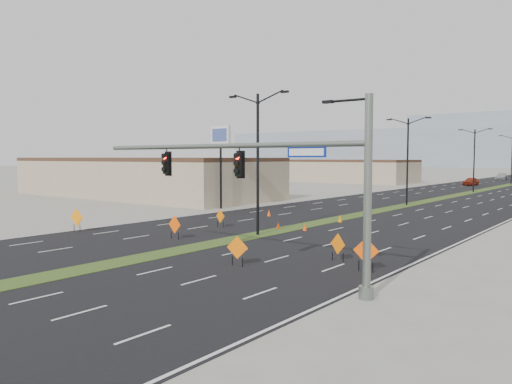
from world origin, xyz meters
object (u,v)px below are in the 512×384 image
Objects in this scene: car_far at (502,177)px; pole_sign_west at (221,142)px; streetlight_0 at (258,159)px; streetlight_2 at (474,158)px; construction_sign_0 at (77,218)px; construction_sign_3 at (237,249)px; cone_0 at (305,227)px; streetlight_3 at (512,158)px; cone_1 at (278,226)px; cone_2 at (340,219)px; car_left at (471,181)px; construction_sign_1 at (175,225)px; construction_sign_5 at (366,252)px; construction_sign_4 at (338,245)px; signal_mast at (271,175)px; cone_3 at (269,213)px; construction_sign_2 at (220,217)px; streetlight_1 at (408,158)px.

car_far is 0.62× the size of pole_sign_west.
streetlight_2 is at bearing 90.00° from streetlight_0.
construction_sign_3 is (16.93, -1.54, -0.14)m from construction_sign_0.
construction_sign_3 is 13.18m from cone_0.
streetlight_3 is at bearing 75.88° from construction_sign_0.
cone_1 is at bearing -90.39° from streetlight_3.
cone_0 is at bearing -87.19° from cone_2.
car_left is 2.67× the size of construction_sign_0.
construction_sign_1 reaches higher than car_left.
cone_2 is at bearing 75.34° from cone_1.
construction_sign_5 reaches higher than cone_0.
cone_0 is (-7.36, 8.28, -0.59)m from construction_sign_4.
signal_mast is at bearing -84.92° from car_far.
streetlight_3 is 1.80× the size of car_far.
cone_1 is at bearing 161.87° from construction_sign_4.
construction_sign_0 reaches higher than cone_3.
signal_mast is at bearing -84.80° from streetlight_3.
pole_sign_west reaches higher than signal_mast.
cone_1 is (-9.10, 13.29, -4.52)m from signal_mast.
streetlight_3 is 92.94m from construction_sign_3.
streetlight_0 reaches higher than construction_sign_2.
cone_3 is at bearing 131.48° from cone_1.
streetlight_3 reaches higher than construction_sign_2.
construction_sign_4 is at bearing -74.71° from streetlight_1.
streetlight_0 is 6.18× the size of construction_sign_1.
streetlight_3 is 5.67× the size of construction_sign_0.
streetlight_0 is at bearing 24.85° from construction_sign_0.
streetlight_0 is 84.00m from streetlight_3.
streetlight_3 is 6.18× the size of construction_sign_1.
car_far is 10.21× the size of cone_1.
car_far is at bearing 118.99° from construction_sign_4.
car_far reaches higher than construction_sign_3.
streetlight_1 is 15.68× the size of cone_2.
car_left is 2.81× the size of construction_sign_5.
construction_sign_1 is 12.19m from construction_sign_4.
construction_sign_1 is at bearing -49.14° from pole_sign_west.
streetlight_2 is at bearing 79.20° from pole_sign_west.
construction_sign_2 is (-4.75, -82.73, -4.58)m from streetlight_3.
construction_sign_0 is 10.78m from construction_sign_2.
streetlight_2 reaches higher than cone_2.
signal_mast reaches higher than cone_0.
signal_mast is 1.63× the size of streetlight_3.
streetlight_2 is at bearing 88.50° from construction_sign_5.
signal_mast is 1.83× the size of pole_sign_west.
cone_0 is at bearing -86.46° from streetlight_1.
streetlight_0 is 1.00× the size of streetlight_2.
signal_mast is 10.91× the size of construction_sign_4.
signal_mast is at bearing -69.74° from cone_2.
construction_sign_1 is 2.63× the size of cone_3.
construction_sign_0 is 20.54m from construction_sign_4.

